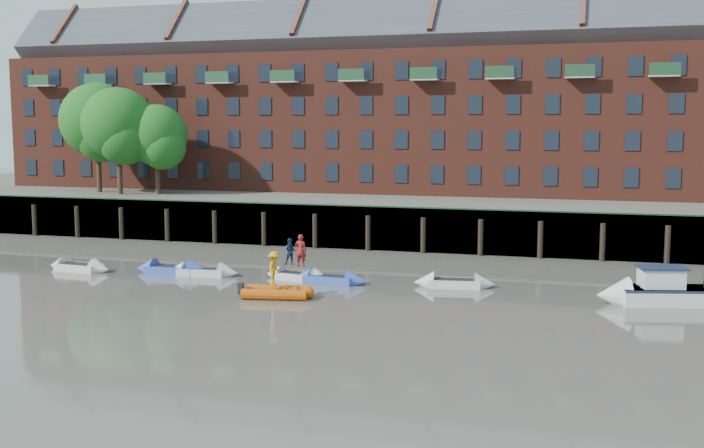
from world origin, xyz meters
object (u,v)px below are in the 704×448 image
at_px(motor_launch, 648,292).
at_px(person_rower_a, 301,250).
at_px(rib_tender, 279,292).
at_px(person_rower_b, 291,252).
at_px(rowboat_0, 79,267).
at_px(rowboat_5, 454,283).
at_px(rowboat_1, 172,270).
at_px(rowboat_3, 297,276).
at_px(rowboat_4, 330,279).
at_px(person_rib_crew, 274,269).
at_px(rowboat_2, 203,272).

bearing_deg(motor_launch, person_rower_a, -16.96).
height_order(rib_tender, person_rower_b, person_rower_b).
relative_size(rib_tender, person_rower_a, 2.04).
relative_size(rowboat_0, person_rower_a, 2.45).
distance_m(rowboat_5, person_rower_a, 9.08).
bearing_deg(motor_launch, rowboat_1, -15.28).
distance_m(rowboat_3, rib_tender, 5.00).
distance_m(rowboat_4, motor_launch, 17.19).
relative_size(person_rower_a, person_rower_b, 1.19).
bearing_deg(rowboat_3, person_rib_crew, -74.31).
xyz_separation_m(rowboat_2, person_rib_crew, (6.51, -4.60, 1.30)).
relative_size(rowboat_4, person_rib_crew, 2.46).
relative_size(rowboat_3, person_rower_a, 2.30).
height_order(person_rower_b, person_rib_crew, person_rib_crew).
relative_size(rowboat_4, rowboat_5, 0.98).
distance_m(rowboat_5, rib_tender, 9.94).
bearing_deg(rowboat_2, rib_tender, -39.22).
bearing_deg(rowboat_1, rowboat_3, 1.62).
bearing_deg(rowboat_0, person_rower_b, 11.23).
distance_m(rowboat_0, rowboat_3, 14.09).
distance_m(rowboat_3, person_rower_a, 1.56).
distance_m(rowboat_3, person_rower_b, 1.51).
relative_size(rowboat_2, motor_launch, 0.73).
bearing_deg(rowboat_1, rib_tender, -28.39).
xyz_separation_m(rib_tender, person_rib_crew, (-0.26, 0.01, 1.25)).
relative_size(rowboat_4, motor_launch, 0.72).
xyz_separation_m(person_rower_b, person_rib_crew, (1.06, -5.18, -0.09)).
distance_m(rowboat_5, person_rower_b, 9.77).
bearing_deg(rowboat_5, rowboat_2, 175.75).
relative_size(rowboat_2, rowboat_3, 1.05).
bearing_deg(person_rib_crew, person_rower_b, 4.60).
bearing_deg(motor_launch, rowboat_2, -15.43).
bearing_deg(person_rower_a, rib_tender, 94.38).
bearing_deg(rowboat_5, rowboat_4, 179.85).
height_order(motor_launch, person_rower_a, person_rower_a).
xyz_separation_m(motor_launch, person_rower_b, (-19.81, 1.29, 0.98)).
bearing_deg(rowboat_1, rowboat_5, 1.93).
relative_size(motor_launch, person_rower_a, 3.33).
distance_m(rowboat_4, rowboat_5, 7.09).
distance_m(rowboat_2, motor_launch, 25.27).
xyz_separation_m(rowboat_0, person_rib_crew, (14.59, -3.84, 1.30)).
bearing_deg(rowboat_5, rib_tender, -154.31).
bearing_deg(person_rib_crew, motor_launch, -85.24).
xyz_separation_m(rowboat_3, rowboat_5, (9.15, 0.48, 0.02)).
relative_size(rowboat_2, rib_tender, 1.19).
bearing_deg(rib_tender, rowboat_4, 63.56).
height_order(rowboat_0, rowboat_3, rowboat_0).
height_order(motor_launch, person_rower_b, person_rower_b).
bearing_deg(rowboat_5, person_rib_crew, -155.19).
relative_size(rowboat_4, person_rower_a, 2.41).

